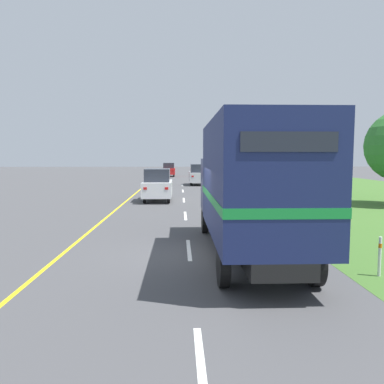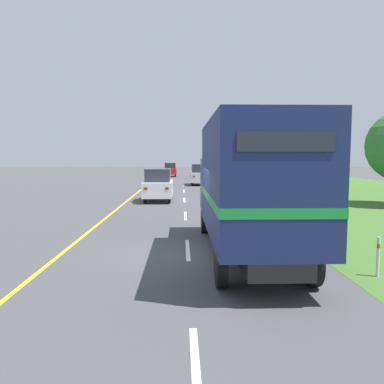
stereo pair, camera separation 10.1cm
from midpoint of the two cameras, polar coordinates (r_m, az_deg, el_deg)
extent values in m
plane|color=#444447|center=(10.91, -0.66, -9.61)|extent=(200.00, 200.00, 0.00)
cube|color=#3D6628|center=(33.10, 22.97, 0.04)|extent=(20.00, 69.78, 0.01)
cube|color=yellow|center=(30.22, -8.51, -0.06)|extent=(0.12, 69.78, 0.01)
cube|color=white|center=(5.42, 0.90, -25.95)|extent=(0.12, 2.60, 0.01)
cube|color=white|center=(11.57, -0.73, -8.73)|extent=(0.12, 2.60, 0.01)
cube|color=white|center=(18.04, -1.17, -3.63)|extent=(0.12, 2.60, 0.01)
cube|color=white|center=(24.58, -1.38, -1.23)|extent=(0.12, 2.60, 0.01)
cube|color=white|center=(31.15, -1.50, 0.16)|extent=(0.12, 2.60, 0.01)
cube|color=white|center=(37.73, -1.58, 1.06)|extent=(0.12, 2.60, 0.01)
cylinder|color=black|center=(14.00, 1.76, -4.18)|extent=(0.22, 1.00, 1.00)
cylinder|color=black|center=(14.27, 9.86, -4.08)|extent=(0.22, 1.00, 1.00)
cylinder|color=black|center=(8.29, 4.41, -10.89)|extent=(0.22, 1.00, 1.00)
cylinder|color=black|center=(8.74, 17.84, -10.29)|extent=(0.22, 1.00, 1.00)
cube|color=black|center=(10.92, 8.16, -5.99)|extent=(1.28, 7.84, 0.36)
cube|color=navy|center=(9.69, 9.37, 2.20)|extent=(2.34, 5.74, 2.87)
cube|color=#198C38|center=(9.73, 9.33, -0.76)|extent=(2.36, 5.76, 0.20)
cube|color=#232833|center=(6.88, 14.20, 7.44)|extent=(1.75, 0.03, 0.36)
cube|color=navy|center=(13.58, 6.11, 1.06)|extent=(2.24, 2.10, 1.90)
cube|color=#283342|center=(14.61, 5.54, 2.30)|extent=(1.99, 0.03, 0.85)
cylinder|color=black|center=(25.41, -6.86, -0.31)|extent=(0.16, 0.66, 0.66)
cylinder|color=black|center=(25.33, -3.53, -0.30)|extent=(0.16, 0.66, 0.66)
cylinder|color=black|center=(23.06, -7.36, -0.89)|extent=(0.16, 0.66, 0.66)
cylinder|color=black|center=(22.97, -3.69, -0.88)|extent=(0.16, 0.66, 0.66)
cube|color=white|center=(24.14, -5.36, 0.53)|extent=(1.80, 3.82, 0.94)
cube|color=#282D38|center=(23.93, -5.40, 2.58)|extent=(1.55, 2.10, 0.80)
cube|color=red|center=(22.26, -7.28, 0.53)|extent=(0.20, 0.03, 0.14)
cube|color=red|center=(22.18, -4.04, 0.55)|extent=(0.20, 0.03, 0.14)
cylinder|color=black|center=(39.23, -0.30, 1.71)|extent=(0.16, 0.66, 0.66)
cylinder|color=black|center=(39.30, 1.85, 1.71)|extent=(0.16, 0.66, 0.66)
cylinder|color=black|center=(36.73, -0.19, 1.46)|extent=(0.16, 0.66, 0.66)
cylinder|color=black|center=(36.81, 2.11, 1.47)|extent=(0.16, 0.66, 0.66)
cube|color=silver|center=(37.98, 0.87, 2.31)|extent=(1.80, 4.04, 0.96)
cube|color=#282D38|center=(37.79, 0.88, 3.64)|extent=(1.55, 2.22, 0.81)
cube|color=red|center=(35.92, 0.02, 2.41)|extent=(0.20, 0.03, 0.14)
cube|color=red|center=(35.99, 2.03, 2.41)|extent=(0.20, 0.03, 0.14)
cylinder|color=black|center=(56.12, -4.31, 2.79)|extent=(0.16, 0.66, 0.66)
cylinder|color=black|center=(56.08, -2.80, 2.79)|extent=(0.16, 0.66, 0.66)
cylinder|color=black|center=(53.66, -4.42, 2.67)|extent=(0.16, 0.66, 0.66)
cylinder|color=black|center=(53.61, -2.84, 2.68)|extent=(0.16, 0.66, 0.66)
cube|color=red|center=(54.84, -3.60, 3.20)|extent=(1.80, 3.98, 0.90)
cube|color=#282D38|center=(54.66, -3.61, 4.06)|extent=(1.55, 2.19, 0.76)
cube|color=red|center=(52.86, -4.34, 3.29)|extent=(0.20, 0.03, 0.14)
cube|color=red|center=(52.83, -2.98, 3.29)|extent=(0.20, 0.03, 0.14)
cylinder|color=#9E9EA3|center=(16.61, 15.70, -0.72)|extent=(0.09, 0.09, 2.24)
cylinder|color=#9E9EA3|center=(17.17, 20.88, -0.68)|extent=(0.09, 0.09, 2.24)
cube|color=#196B33|center=(16.84, 18.37, 0.68)|extent=(2.33, 0.06, 1.43)
cube|color=#196B33|center=(17.08, 20.96, 3.67)|extent=(0.74, 0.06, 0.32)
cube|color=silver|center=(16.81, 18.41, 0.67)|extent=(1.81, 0.02, 0.26)
cylinder|color=brown|center=(30.38, 16.68, 1.70)|extent=(0.37, 0.37, 2.01)
sphere|color=#236023|center=(30.33, 16.81, 6.55)|extent=(3.92, 3.92, 3.92)
cylinder|color=white|center=(9.96, 26.43, -8.82)|extent=(0.07, 0.07, 0.95)
cylinder|color=orange|center=(9.90, 26.49, -7.32)|extent=(0.08, 0.08, 0.10)
camera|label=1|loc=(0.05, -90.17, -0.02)|focal=35.00mm
camera|label=2|loc=(0.05, 89.83, 0.02)|focal=35.00mm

